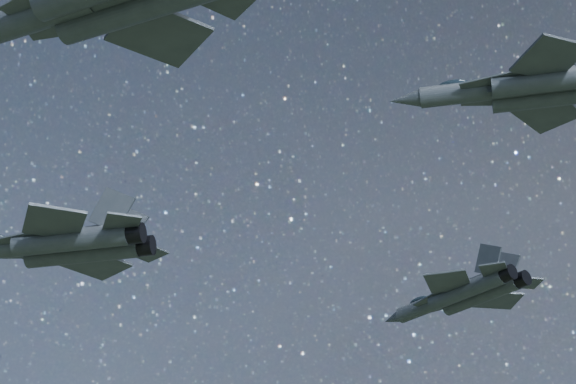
% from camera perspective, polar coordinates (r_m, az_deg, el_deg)
% --- Properties ---
extents(jet_lead, '(19.66, 13.36, 4.94)m').
position_cam_1_polar(jet_lead, '(77.11, -13.41, -3.05)').
color(jet_lead, '#31383D').
extents(jet_left, '(16.68, 11.02, 4.26)m').
position_cam_1_polar(jet_left, '(88.18, 10.30, -5.96)').
color(jet_left, '#31383D').
extents(jet_slot, '(16.12, 10.92, 4.06)m').
position_cam_1_polar(jet_slot, '(65.02, 14.21, 6.02)').
color(jet_slot, '#31383D').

